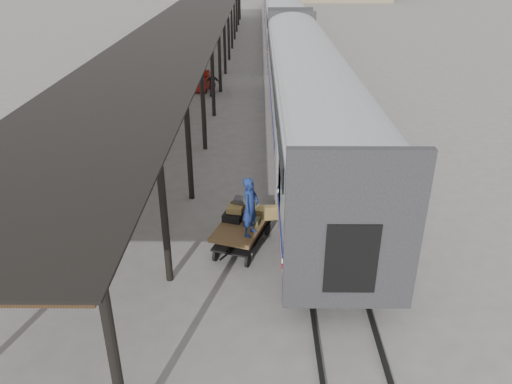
{
  "coord_description": "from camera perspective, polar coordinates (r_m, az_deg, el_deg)",
  "views": [
    {
      "loc": [
        1.12,
        -13.37,
        8.34
      ],
      "look_at": [
        1.03,
        0.08,
        1.7
      ],
      "focal_mm": 35.0,
      "sensor_mm": 36.0,
      "label": 1
    }
  ],
  "objects": [
    {
      "name": "canopy",
      "position": [
        37.89,
        -6.87,
        19.53
      ],
      "size": [
        4.9,
        64.3,
        4.15
      ],
      "color": "#422B19",
      "rests_on": "ground"
    },
    {
      "name": "train",
      "position": [
        47.54,
        3.05,
        19.42
      ],
      "size": [
        3.45,
        76.01,
        4.01
      ],
      "color": "silver",
      "rests_on": "ground"
    },
    {
      "name": "baggage_cart",
      "position": [
        15.17,
        -1.54,
        -4.2
      ],
      "size": [
        1.94,
        2.67,
        0.86
      ],
      "rotation": [
        0.0,
        0.0,
        -0.32
      ],
      "color": "brown",
      "rests_on": "ground"
    },
    {
      "name": "porter",
      "position": [
        14.06,
        -0.66,
        -1.71
      ],
      "size": [
        0.66,
        0.76,
        1.77
      ],
      "primitive_type": "imported",
      "rotation": [
        0.0,
        0.0,
        1.13
      ],
      "color": "navy",
      "rests_on": "baggage_cart"
    },
    {
      "name": "ground",
      "position": [
        15.79,
        -3.78,
        -5.66
      ],
      "size": [
        160.0,
        160.0,
        0.0
      ],
      "primitive_type": "plane",
      "color": "slate",
      "rests_on": "ground"
    },
    {
      "name": "luggage_tug",
      "position": [
        32.68,
        -6.23,
        12.37
      ],
      "size": [
        1.01,
        1.49,
        1.24
      ],
      "rotation": [
        0.0,
        0.0,
        -0.12
      ],
      "color": "maroon",
      "rests_on": "ground"
    },
    {
      "name": "rails",
      "position": [
        48.13,
        2.97,
        16.34
      ],
      "size": [
        1.54,
        150.0,
        0.12
      ],
      "color": "black",
      "rests_on": "ground"
    },
    {
      "name": "pedestrian",
      "position": [
        31.31,
        -4.99,
        12.21
      ],
      "size": [
        0.99,
        0.62,
        1.57
      ],
      "primitive_type": "imported",
      "rotation": [
        0.0,
        0.0,
        3.42
      ],
      "color": "black",
      "rests_on": "ground"
    },
    {
      "name": "suitcase_stack",
      "position": [
        15.31,
        -1.46,
        -2.09
      ],
      "size": [
        1.49,
        1.16,
        0.59
      ],
      "rotation": [
        0.0,
        0.0,
        -0.32
      ],
      "color": "#3E3E41",
      "rests_on": "baggage_cart"
    }
  ]
}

